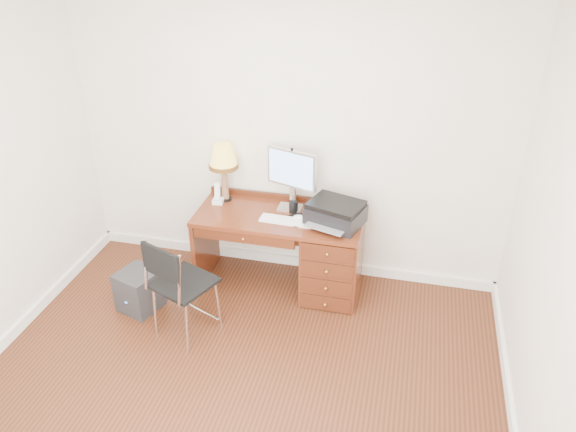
% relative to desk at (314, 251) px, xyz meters
% --- Properties ---
extents(ground, '(4.00, 4.00, 0.00)m').
position_rel_desk_xyz_m(ground, '(-0.32, -1.40, -0.41)').
color(ground, '#39190C').
rests_on(ground, ground).
extents(room_shell, '(4.00, 4.00, 4.00)m').
position_rel_desk_xyz_m(room_shell, '(-0.32, -0.77, -0.36)').
color(room_shell, white).
rests_on(room_shell, ground).
extents(desk, '(1.50, 0.67, 0.75)m').
position_rel_desk_xyz_m(desk, '(0.00, 0.00, 0.00)').
color(desk, '#622814').
rests_on(desk, ground).
extents(monitor, '(0.47, 0.23, 0.56)m').
position_rel_desk_xyz_m(monitor, '(-0.26, 0.17, 0.69)').
color(monitor, silver).
rests_on(monitor, desk).
extents(keyboard, '(0.48, 0.16, 0.02)m').
position_rel_desk_xyz_m(keyboard, '(-0.23, -0.10, 0.35)').
color(keyboard, white).
rests_on(keyboard, desk).
extents(mouse_pad, '(0.24, 0.24, 0.05)m').
position_rel_desk_xyz_m(mouse_pad, '(-0.13, -0.05, 0.35)').
color(mouse_pad, black).
rests_on(mouse_pad, desk).
extents(printer, '(0.54, 0.48, 0.20)m').
position_rel_desk_xyz_m(printer, '(0.19, -0.03, 0.44)').
color(printer, black).
rests_on(printer, desk).
extents(leg_lamp, '(0.27, 0.27, 0.56)m').
position_rel_desk_xyz_m(leg_lamp, '(-0.89, 0.17, 0.75)').
color(leg_lamp, black).
rests_on(leg_lamp, desk).
extents(phone, '(0.11, 0.11, 0.20)m').
position_rel_desk_xyz_m(phone, '(-0.93, 0.09, 0.40)').
color(phone, white).
rests_on(phone, desk).
extents(pen_cup, '(0.08, 0.08, 0.10)m').
position_rel_desk_xyz_m(pen_cup, '(-0.21, 0.09, 0.39)').
color(pen_cup, black).
rests_on(pen_cup, desk).
extents(chair, '(0.57, 0.58, 0.92)m').
position_rel_desk_xyz_m(chair, '(-0.92, -0.90, 0.15)').
color(chair, black).
rests_on(chair, ground).
extents(equipment_box, '(0.40, 0.40, 0.37)m').
position_rel_desk_xyz_m(equipment_box, '(-1.45, -0.65, -0.23)').
color(equipment_box, black).
rests_on(equipment_box, ground).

